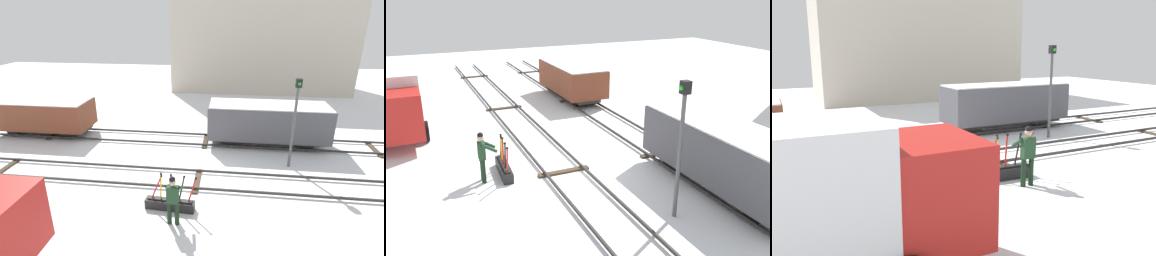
% 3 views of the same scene
% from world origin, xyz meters
% --- Properties ---
extents(ground_plane, '(60.00, 60.00, 0.00)m').
position_xyz_m(ground_plane, '(0.00, 0.00, 0.00)').
color(ground_plane, white).
extents(track_main_line, '(44.00, 1.94, 0.18)m').
position_xyz_m(track_main_line, '(0.00, 0.00, 0.11)').
color(track_main_line, '#2D2B28').
rests_on(track_main_line, ground_plane).
extents(track_siding_near, '(44.00, 1.94, 0.18)m').
position_xyz_m(track_siding_near, '(0.00, 4.28, 0.11)').
color(track_siding_near, '#2D2B28').
rests_on(track_siding_near, ground_plane).
extents(switch_lever_frame, '(1.91, 0.48, 1.45)m').
position_xyz_m(switch_lever_frame, '(-0.76, -2.01, 0.25)').
color(switch_lever_frame, black).
rests_on(switch_lever_frame, ground_plane).
extents(rail_worker, '(0.56, 0.66, 1.81)m').
position_xyz_m(rail_worker, '(-0.49, -2.78, 1.03)').
color(rail_worker, black).
rests_on(rail_worker, ground_plane).
extents(signal_post, '(0.24, 0.32, 4.10)m').
position_xyz_m(signal_post, '(4.07, 1.88, 2.49)').
color(signal_post, '#4C4C4C').
rests_on(signal_post, ground_plane).
extents(apartment_building, '(15.80, 6.48, 9.32)m').
position_xyz_m(apartment_building, '(3.78, 18.07, 4.66)').
color(apartment_building, beige).
rests_on(apartment_building, ground_plane).
extents(freight_car_near_switch, '(6.18, 2.10, 2.26)m').
position_xyz_m(freight_car_near_switch, '(3.25, 4.28, 1.31)').
color(freight_car_near_switch, '#2D2B28').
rests_on(freight_car_near_switch, ground_plane).
extents(freight_car_back_track, '(5.34, 2.27, 2.06)m').
position_xyz_m(freight_car_back_track, '(-9.35, 4.28, 1.21)').
color(freight_car_back_track, '#2D2B28').
rests_on(freight_car_back_track, ground_plane).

